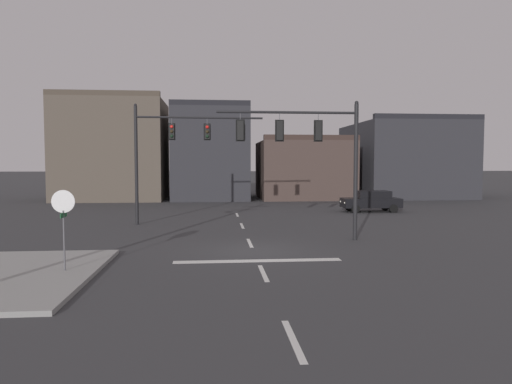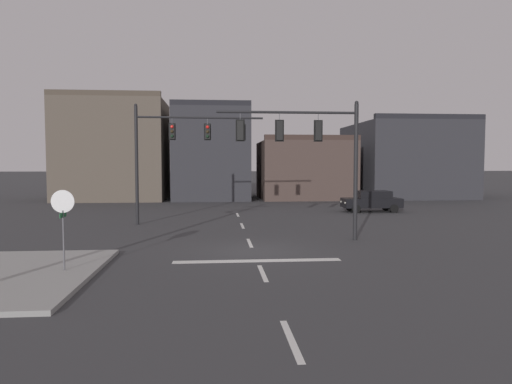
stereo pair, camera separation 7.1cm
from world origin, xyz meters
The scene contains 9 objects.
ground_plane centered at (0.00, 0.00, 0.00)m, with size 400.00×400.00×0.00m, color #353538.
sidewalk_near_corner centered at (-8.07, -4.00, 0.07)m, with size 5.00×8.00×0.15m, color gray.
stop_bar_paint centered at (0.00, -2.00, 0.00)m, with size 6.40×0.50×0.01m, color silver.
lane_centreline centered at (0.00, 2.00, 0.00)m, with size 0.16×26.40×0.01m.
signal_mast_near_side centered at (2.97, 2.44, 4.61)m, with size 6.76×0.37×6.68m.
signal_mast_far_side centered at (-3.87, 9.24, 4.94)m, with size 7.77×0.49×7.28m.
stop_sign centered at (-6.61, -3.62, 2.14)m, with size 0.76×0.64×2.83m.
car_lot_nearside centered at (10.34, 15.16, 0.86)m, with size 4.47×1.93×1.61m.
building_row centered at (4.54, 30.61, 4.28)m, with size 42.47×13.13×10.48m.
Camera 2 is at (-1.57, -19.48, 3.71)m, focal length 32.75 mm.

